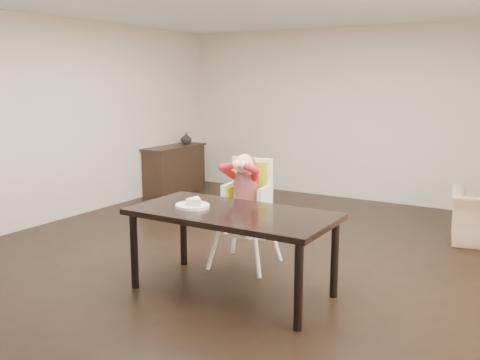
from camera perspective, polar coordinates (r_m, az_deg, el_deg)
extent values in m
plane|color=black|center=(5.73, 0.31, -8.52)|extent=(7.00, 7.00, 0.00)
cube|color=beige|center=(8.63, 12.40, 6.86)|extent=(6.00, 0.02, 2.70)
cube|color=beige|center=(7.43, -20.08, 5.89)|extent=(0.02, 7.00, 2.70)
cube|color=black|center=(4.69, -0.85, -3.63)|extent=(1.80, 0.90, 0.05)
cylinder|color=black|center=(4.99, -11.22, -7.44)|extent=(0.07, 0.07, 0.70)
cylinder|color=black|center=(4.12, 6.26, -11.22)|extent=(0.07, 0.07, 0.70)
cylinder|color=black|center=(5.53, -6.05, -5.49)|extent=(0.07, 0.07, 0.70)
cylinder|color=black|center=(4.76, 10.06, -8.27)|extent=(0.07, 0.07, 0.70)
cylinder|color=white|center=(5.41, -2.55, -6.30)|extent=(0.05, 0.05, 0.61)
cylinder|color=white|center=(5.23, 1.72, -6.90)|extent=(0.05, 0.05, 0.61)
cylinder|color=white|center=(5.78, -0.51, -5.17)|extent=(0.05, 0.05, 0.61)
cylinder|color=white|center=(5.61, 3.53, -5.68)|extent=(0.05, 0.05, 0.61)
cube|color=white|center=(5.42, 0.55, -2.89)|extent=(0.47, 0.44, 0.05)
cube|color=#B9CE1A|center=(5.41, 0.55, -2.50)|extent=(0.38, 0.36, 0.03)
cube|color=white|center=(5.52, 1.30, 0.02)|extent=(0.44, 0.10, 0.46)
cube|color=#B9CE1A|center=(5.49, 1.15, -0.15)|extent=(0.37, 0.06, 0.42)
cube|color=black|center=(5.45, 0.12, -0.24)|extent=(0.05, 0.20, 0.02)
cube|color=black|center=(5.39, 1.49, -0.36)|extent=(0.05, 0.20, 0.02)
cylinder|color=#B5141E|center=(5.38, 0.56, -0.80)|extent=(0.28, 0.28, 0.30)
sphere|color=beige|center=(5.32, 0.46, 1.70)|extent=(0.22, 0.22, 0.20)
ellipsoid|color=brown|center=(5.34, 0.58, 1.97)|extent=(0.22, 0.21, 0.15)
sphere|color=beige|center=(5.24, -0.40, 1.63)|extent=(0.10, 0.10, 0.09)
sphere|color=beige|center=(5.21, 0.36, 1.57)|extent=(0.10, 0.10, 0.09)
cylinder|color=white|center=(4.83, -5.12, -2.81)|extent=(0.34, 0.34, 0.02)
torus|color=white|center=(4.83, -5.12, -2.66)|extent=(0.34, 0.34, 0.02)
cube|color=black|center=(9.11, -6.97, 1.06)|extent=(0.40, 1.20, 0.76)
cube|color=black|center=(9.05, -7.03, 3.53)|extent=(0.44, 1.26, 0.03)
imported|color=#99999E|center=(9.30, -5.76, 4.43)|extent=(0.21, 0.22, 0.19)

